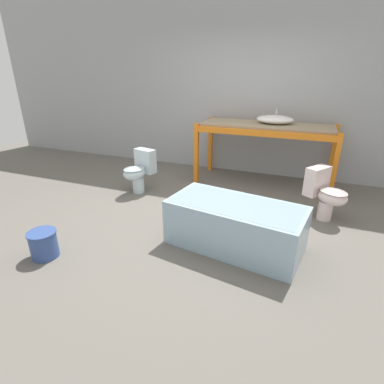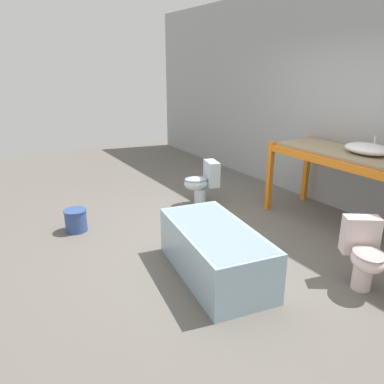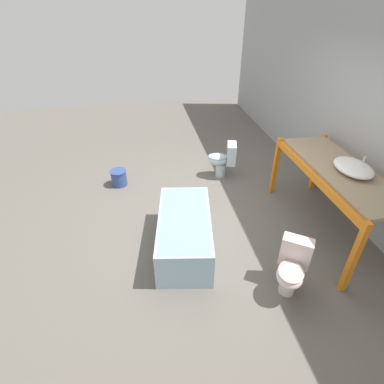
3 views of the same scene
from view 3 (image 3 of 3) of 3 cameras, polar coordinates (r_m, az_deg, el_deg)
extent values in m
plane|color=#666059|center=(4.78, 3.91, -4.31)|extent=(12.00, 12.00, 0.00)
cube|color=#9EA0A3|center=(4.97, 30.09, 13.70)|extent=(10.80, 0.08, 3.20)
cube|color=orange|center=(5.24, 15.63, 4.74)|extent=(0.07, 0.07, 1.01)
cube|color=orange|center=(3.81, 28.41, -11.06)|extent=(0.07, 0.07, 1.01)
cube|color=orange|center=(5.60, 22.77, 5.19)|extent=(0.07, 0.07, 1.01)
cube|color=orange|center=(4.24, 22.10, 2.79)|extent=(2.13, 0.06, 0.09)
cube|color=orange|center=(4.67, 30.16, 3.43)|extent=(2.13, 0.06, 0.09)
cube|color=#998466|center=(4.42, 26.53, 3.83)|extent=(2.06, 0.69, 0.04)
ellipsoid|color=white|center=(4.35, 28.37, 4.14)|extent=(0.58, 0.43, 0.13)
cylinder|color=silver|center=(4.38, 29.98, 5.43)|extent=(0.02, 0.02, 0.08)
cube|color=#99B7CC|center=(4.06, -1.41, -7.72)|extent=(1.53, 0.90, 0.51)
cube|color=#829CAD|center=(3.96, -1.44, -6.09)|extent=(1.44, 0.81, 0.22)
cylinder|color=silver|center=(5.75, 5.44, 4.24)|extent=(0.18, 0.18, 0.25)
ellipsoid|color=silver|center=(5.64, 4.89, 6.16)|extent=(0.38, 0.44, 0.20)
ellipsoid|color=#9FAFB7|center=(5.61, 4.92, 6.81)|extent=(0.36, 0.41, 0.03)
cube|color=silver|center=(5.59, 7.52, 7.30)|extent=(0.37, 0.24, 0.37)
cylinder|color=silver|center=(3.79, 17.75, -16.35)|extent=(0.18, 0.18, 0.25)
ellipsoid|color=silver|center=(3.59, 18.17, -14.88)|extent=(0.47, 0.45, 0.20)
ellipsoid|color=#BBA7A3|center=(3.54, 18.38, -14.10)|extent=(0.45, 0.43, 0.03)
cube|color=silver|center=(3.67, 19.18, -10.68)|extent=(0.32, 0.37, 0.37)
cylinder|color=#334C8C|center=(5.59, -13.74, 2.65)|extent=(0.27, 0.27, 0.29)
cylinder|color=#334C8C|center=(5.52, -13.93, 3.87)|extent=(0.29, 0.29, 0.02)
camera|label=1|loc=(3.58, -51.55, 2.70)|focal=28.00mm
camera|label=2|loc=(1.78, -73.12, -24.95)|focal=35.00mm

